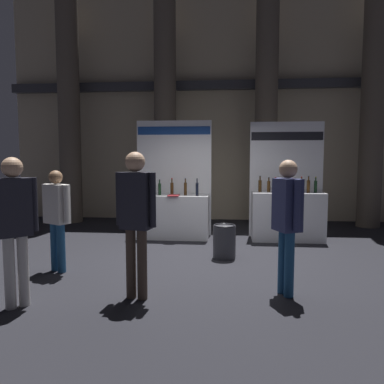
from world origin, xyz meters
name	(u,v)px	position (x,y,z in m)	size (l,w,h in m)	color
ground_plane	(207,260)	(0.00, 0.00, 0.00)	(24.00, 24.00, 0.00)	black
hall_colonnade	(216,101)	(0.00, 4.18, 3.31)	(11.67, 1.30, 6.80)	tan
exhibitor_booth_0	(172,210)	(-0.87, 1.77, 0.61)	(1.69, 0.72, 2.59)	white
exhibitor_booth_1	(287,210)	(1.62, 1.77, 0.64)	(1.58, 0.66, 2.55)	white
trash_bin	(224,241)	(0.29, 0.16, 0.30)	(0.40, 0.40, 0.59)	#38383D
visitor_2	(287,215)	(1.10, -1.56, 1.04)	(0.37, 0.47, 1.74)	navy
visitor_3	(14,219)	(-2.12, -2.27, 1.05)	(0.41, 0.40, 1.77)	silver
visitor_5	(57,212)	(-2.27, -0.88, 0.93)	(0.51, 0.39, 1.57)	navy
visitor_8	(136,212)	(-0.78, -1.87, 1.10)	(0.53, 0.28, 1.84)	#47382D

